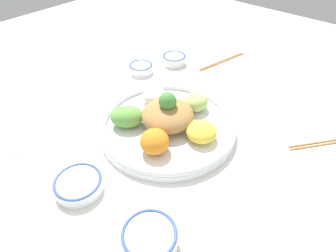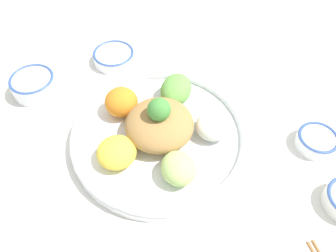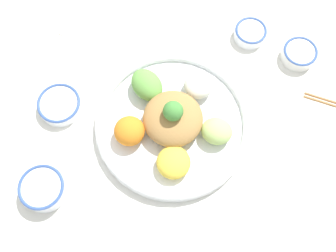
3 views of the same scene
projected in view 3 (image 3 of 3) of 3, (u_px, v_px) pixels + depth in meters
The scene contains 7 objects.
ground_plane at pixel (158, 124), 1.01m from camera, with size 2.40×2.40×0.00m, color white.
salad_platter at pixel (172, 121), 0.98m from camera, with size 0.39×0.39×0.13m.
sauce_bowl_red at pixel (43, 189), 0.92m from camera, with size 0.11×0.11×0.05m.
rice_bowl_blue at pixel (60, 105), 1.01m from camera, with size 0.11×0.11×0.03m.
sauce_bowl_dark at pixel (299, 54), 1.05m from camera, with size 0.09×0.09×0.04m.
rice_bowl_plain at pixel (250, 33), 1.08m from camera, with size 0.09×0.09×0.03m.
serving_spoon_main at pixel (60, 35), 1.09m from camera, with size 0.06×0.14×0.01m.
Camera 3 is at (-0.07, 0.34, 0.94)m, focal length 42.00 mm.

